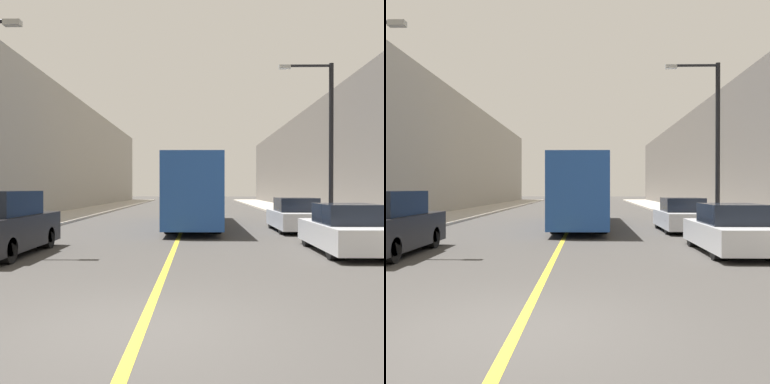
# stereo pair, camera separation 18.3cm
# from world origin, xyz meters

# --- Properties ---
(ground_plane) EXTENTS (200.00, 200.00, 0.00)m
(ground_plane) POSITION_xyz_m (0.00, 0.00, 0.00)
(ground_plane) COLOR #3F3D3A
(sidewalk_left) EXTENTS (3.62, 72.00, 0.14)m
(sidewalk_left) POSITION_xyz_m (-8.15, 30.00, 0.07)
(sidewalk_left) COLOR #B2AA9E
(sidewalk_left) RESTS_ON ground
(sidewalk_right) EXTENTS (3.62, 72.00, 0.14)m
(sidewalk_right) POSITION_xyz_m (8.15, 30.00, 0.07)
(sidewalk_right) COLOR #B2AA9E
(sidewalk_right) RESTS_ON ground
(building_row_left) EXTENTS (4.00, 72.00, 9.95)m
(building_row_left) POSITION_xyz_m (-11.96, 30.00, 4.97)
(building_row_left) COLOR gray
(building_row_left) RESTS_ON ground
(building_row_right) EXTENTS (4.00, 72.00, 8.75)m
(building_row_right) POSITION_xyz_m (11.96, 30.00, 4.37)
(building_row_right) COLOR #66605B
(building_row_right) RESTS_ON ground
(road_center_line) EXTENTS (0.16, 72.00, 0.01)m
(road_center_line) POSITION_xyz_m (0.00, 30.00, 0.00)
(road_center_line) COLOR gold
(road_center_line) RESTS_ON ground
(bus) EXTENTS (2.43, 12.72, 3.36)m
(bus) POSITION_xyz_m (0.53, 16.93, 1.80)
(bus) COLOR #1E4793
(bus) RESTS_ON ground
(car_right_near) EXTENTS (1.84, 4.57, 1.47)m
(car_right_near) POSITION_xyz_m (5.18, 7.31, 0.67)
(car_right_near) COLOR silver
(car_right_near) RESTS_ON ground
(car_right_mid) EXTENTS (1.88, 4.50, 1.51)m
(car_right_mid) POSITION_xyz_m (5.09, 14.00, 0.68)
(car_right_mid) COLOR silver
(car_right_mid) RESTS_ON ground
(street_lamp_right) EXTENTS (2.41, 0.24, 7.31)m
(street_lamp_right) POSITION_xyz_m (6.43, 13.79, 4.30)
(street_lamp_right) COLOR black
(street_lamp_right) RESTS_ON sidewalk_right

